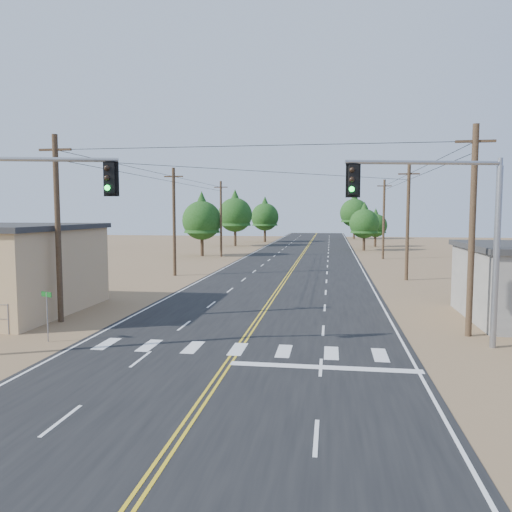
# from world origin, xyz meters

# --- Properties ---
(ground) EXTENTS (220.00, 220.00, 0.00)m
(ground) POSITION_xyz_m (0.00, 0.00, 0.00)
(ground) COLOR olive
(ground) RESTS_ON ground
(road) EXTENTS (15.00, 200.00, 0.02)m
(road) POSITION_xyz_m (0.00, 30.00, 0.01)
(road) COLOR black
(road) RESTS_ON ground
(utility_pole_left_near) EXTENTS (1.80, 0.30, 10.00)m
(utility_pole_left_near) POSITION_xyz_m (-10.50, 12.00, 5.12)
(utility_pole_left_near) COLOR #4C3826
(utility_pole_left_near) RESTS_ON ground
(utility_pole_left_mid) EXTENTS (1.80, 0.30, 10.00)m
(utility_pole_left_mid) POSITION_xyz_m (-10.50, 32.00, 5.12)
(utility_pole_left_mid) COLOR #4C3826
(utility_pole_left_mid) RESTS_ON ground
(utility_pole_left_far) EXTENTS (1.80, 0.30, 10.00)m
(utility_pole_left_far) POSITION_xyz_m (-10.50, 52.00, 5.12)
(utility_pole_left_far) COLOR #4C3826
(utility_pole_left_far) RESTS_ON ground
(utility_pole_right_near) EXTENTS (1.80, 0.30, 10.00)m
(utility_pole_right_near) POSITION_xyz_m (10.50, 12.00, 5.12)
(utility_pole_right_near) COLOR #4C3826
(utility_pole_right_near) RESTS_ON ground
(utility_pole_right_mid) EXTENTS (1.80, 0.30, 10.00)m
(utility_pole_right_mid) POSITION_xyz_m (10.50, 32.00, 5.12)
(utility_pole_right_mid) COLOR #4C3826
(utility_pole_right_mid) RESTS_ON ground
(utility_pole_right_far) EXTENTS (1.80, 0.30, 10.00)m
(utility_pole_right_far) POSITION_xyz_m (10.50, 52.00, 5.12)
(utility_pole_right_far) COLOR #4C3826
(utility_pole_right_far) RESTS_ON ground
(signal_mast_left) EXTENTS (6.47, 1.78, 8.26)m
(signal_mast_left) POSITION_xyz_m (-9.17, 5.68, 5.57)
(signal_mast_left) COLOR gray
(signal_mast_left) RESTS_ON ground
(signal_mast_right) EXTENTS (6.69, 1.88, 8.22)m
(signal_mast_right) POSITION_xyz_m (9.09, 9.55, 5.56)
(signal_mast_right) COLOR gray
(signal_mast_right) RESTS_ON ground
(street_sign) EXTENTS (0.65, 0.29, 2.31)m
(street_sign) POSITION_xyz_m (-8.84, 8.00, 1.55)
(street_sign) COLOR gray
(street_sign) RESTS_ON ground
(tree_left_near) EXTENTS (5.25, 5.25, 8.75)m
(tree_left_near) POSITION_xyz_m (-13.30, 52.70, 5.35)
(tree_left_near) COLOR #3F2D1E
(tree_left_near) RESTS_ON ground
(tree_left_mid) EXTENTS (5.94, 5.94, 9.90)m
(tree_left_mid) POSITION_xyz_m (-12.62, 72.87, 6.06)
(tree_left_mid) COLOR #3F2D1E
(tree_left_mid) RESTS_ON ground
(tree_left_far) EXTENTS (5.43, 5.43, 9.06)m
(tree_left_far) POSITION_xyz_m (-9.00, 85.16, 5.54)
(tree_left_far) COLOR #3F2D1E
(tree_left_far) RESTS_ON ground
(tree_right_near) EXTENTS (4.53, 4.53, 7.55)m
(tree_right_near) POSITION_xyz_m (9.00, 65.80, 4.62)
(tree_right_near) COLOR #3F2D1E
(tree_right_near) RESTS_ON ground
(tree_right_mid) EXTENTS (3.97, 3.97, 6.62)m
(tree_right_mid) POSITION_xyz_m (11.47, 74.79, 4.05)
(tree_right_mid) COLOR #3F2D1E
(tree_right_mid) RESTS_ON ground
(tree_right_far) EXTENTS (6.26, 6.26, 10.44)m
(tree_right_far) POSITION_xyz_m (9.00, 99.50, 6.39)
(tree_right_far) COLOR #3F2D1E
(tree_right_far) RESTS_ON ground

